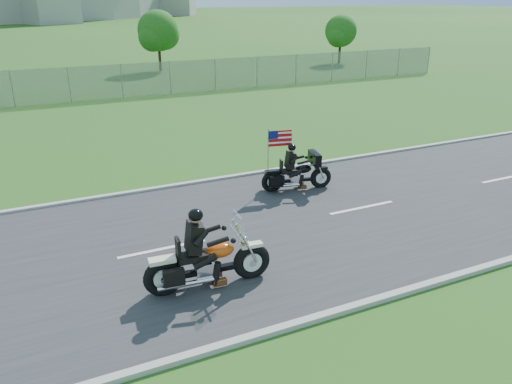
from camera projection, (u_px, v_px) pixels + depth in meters
name	position (u px, v px, depth m)	size (l,w,h in m)	color
ground	(237.00, 235.00, 13.11)	(420.00, 420.00, 0.00)	#204716
road	(237.00, 234.00, 13.10)	(120.00, 8.00, 0.04)	#28282B
curb_north	(189.00, 184.00, 16.49)	(120.00, 0.18, 0.12)	#9E9B93
curb_south	(318.00, 318.00, 9.68)	(120.00, 0.18, 0.12)	#9E9B93
fence	(12.00, 89.00, 27.59)	(60.00, 0.03, 2.00)	gray
tree_fence_near	(159.00, 33.00, 39.65)	(3.52, 3.28, 4.75)	#382316
tree_fence_far	(341.00, 33.00, 44.38)	(3.08, 2.87, 4.20)	#382316
motorcycle_lead	(206.00, 263.00, 10.57)	(2.80, 0.80, 1.88)	black
motorcycle_follow	(297.00, 174.00, 15.89)	(2.31, 0.96, 1.95)	black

